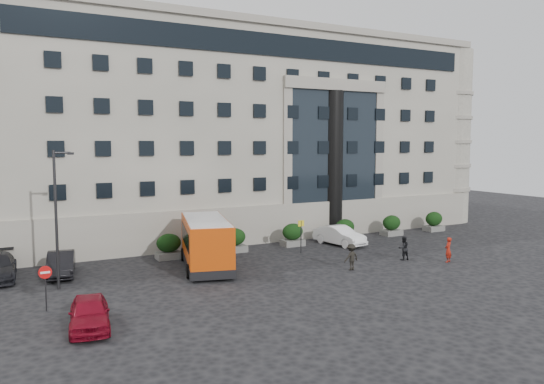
{
  "coord_description": "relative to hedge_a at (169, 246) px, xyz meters",
  "views": [
    {
      "loc": [
        -15.15,
        -29.15,
        8.43
      ],
      "look_at": [
        2.03,
        3.18,
        5.0
      ],
      "focal_mm": 35.0,
      "sensor_mm": 36.0,
      "label": 1
    }
  ],
  "objects": [
    {
      "name": "ground",
      "position": [
        4.0,
        -7.8,
        -0.93
      ],
      "size": [
        120.0,
        120.0,
        0.0
      ],
      "primitive_type": "plane",
      "color": "black",
      "rests_on": "ground"
    },
    {
      "name": "civic_building",
      "position": [
        10.0,
        14.2,
        8.07
      ],
      "size": [
        44.0,
        24.0,
        18.0
      ],
      "primitive_type": "cube",
      "color": "gray",
      "rests_on": "ground"
    },
    {
      "name": "entrance_column",
      "position": [
        16.0,
        2.5,
        5.57
      ],
      "size": [
        1.8,
        1.8,
        13.0
      ],
      "primitive_type": "cylinder",
      "color": "black",
      "rests_on": "ground"
    },
    {
      "name": "hedge_a",
      "position": [
        0.0,
        0.0,
        0.0
      ],
      "size": [
        1.8,
        1.26,
        1.84
      ],
      "color": "#5B5B58",
      "rests_on": "ground"
    },
    {
      "name": "hedge_b",
      "position": [
        5.2,
        0.0,
        0.0
      ],
      "size": [
        1.8,
        1.26,
        1.84
      ],
      "color": "#5B5B58",
      "rests_on": "ground"
    },
    {
      "name": "hedge_c",
      "position": [
        10.4,
        0.0,
        0.0
      ],
      "size": [
        1.8,
        1.26,
        1.84
      ],
      "color": "#5B5B58",
      "rests_on": "ground"
    },
    {
      "name": "hedge_d",
      "position": [
        15.6,
        0.0,
        0.0
      ],
      "size": [
        1.8,
        1.26,
        1.84
      ],
      "color": "#5B5B58",
      "rests_on": "ground"
    },
    {
      "name": "hedge_e",
      "position": [
        20.8,
        0.0,
        0.0
      ],
      "size": [
        1.8,
        1.26,
        1.84
      ],
      "color": "#5B5B58",
      "rests_on": "ground"
    },
    {
      "name": "hedge_f",
      "position": [
        26.0,
        0.0,
        0.0
      ],
      "size": [
        1.8,
        1.26,
        1.84
      ],
      "color": "#5B5B58",
      "rests_on": "ground"
    },
    {
      "name": "street_lamp",
      "position": [
        -7.94,
        -4.8,
        3.44
      ],
      "size": [
        1.16,
        0.18,
        8.0
      ],
      "color": "#262628",
      "rests_on": "ground"
    },
    {
      "name": "bus_stop_sign",
      "position": [
        9.5,
        -2.8,
        0.8
      ],
      "size": [
        0.5,
        0.08,
        2.52
      ],
      "color": "#262628",
      "rests_on": "ground"
    },
    {
      "name": "no_entry_sign",
      "position": [
        -9.0,
        -8.84,
        0.72
      ],
      "size": [
        0.64,
        0.16,
        2.32
      ],
      "color": "#262628",
      "rests_on": "ground"
    },
    {
      "name": "minibus",
      "position": [
        1.4,
        -3.86,
        0.91
      ],
      "size": [
        4.7,
        8.43,
        3.33
      ],
      "rotation": [
        0.0,
        0.0,
        -0.26
      ],
      "color": "#C23F09",
      "rests_on": "ground"
    },
    {
      "name": "parked_car_a",
      "position": [
        -7.5,
        -12.42,
        -0.19
      ],
      "size": [
        2.38,
        4.54,
        1.47
      ],
      "primitive_type": "imported",
      "rotation": [
        0.0,
        0.0,
        -0.15
      ],
      "color": "maroon",
      "rests_on": "ground"
    },
    {
      "name": "parked_car_b",
      "position": [
        -7.5,
        -1.54,
        -0.17
      ],
      "size": [
        2.29,
        4.78,
        1.51
      ],
      "primitive_type": "imported",
      "rotation": [
        0.0,
        0.0,
        -0.16
      ],
      "color": "black",
      "rests_on": "ground"
    },
    {
      "name": "white_taxi",
      "position": [
        14.0,
        -1.48,
        -0.14
      ],
      "size": [
        2.52,
        5.02,
        1.58
      ],
      "primitive_type": "imported",
      "rotation": [
        0.0,
        0.0,
        0.18
      ],
      "color": "white",
      "rests_on": "ground"
    },
    {
      "name": "pedestrian_a",
      "position": [
        17.1,
        -10.29,
        -0.04
      ],
      "size": [
        0.76,
        0.63,
        1.77
      ],
      "primitive_type": "imported",
      "rotation": [
        0.0,
        0.0,
        3.5
      ],
      "color": "#9C1C0F",
      "rests_on": "ground"
    },
    {
      "name": "pedestrian_b",
      "position": [
        14.8,
        -8.27,
        -0.07
      ],
      "size": [
        0.9,
        0.74,
        1.71
      ],
      "primitive_type": "imported",
      "rotation": [
        0.0,
        0.0,
        3.03
      ],
      "color": "black",
      "rests_on": "ground"
    },
    {
      "name": "pedestrian_c",
      "position": [
        9.67,
        -8.96,
        -0.05
      ],
      "size": [
        1.21,
        0.8,
        1.75
      ],
      "primitive_type": "imported",
      "rotation": [
        0.0,
        0.0,
        3.28
      ],
      "color": "black",
      "rests_on": "ground"
    }
  ]
}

